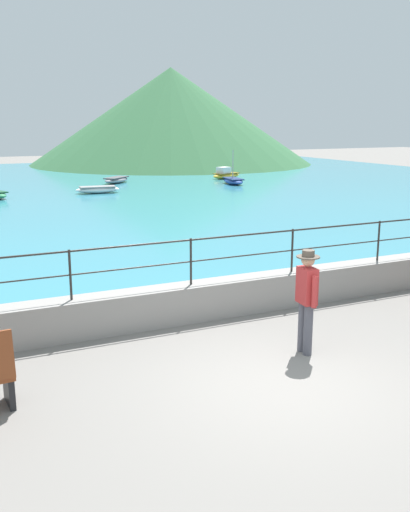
% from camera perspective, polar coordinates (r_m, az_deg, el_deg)
% --- Properties ---
extents(ground_plane, '(120.00, 120.00, 0.00)m').
position_cam_1_polar(ground_plane, '(8.77, 7.40, -12.38)').
color(ground_plane, slate).
extents(promenade_wall, '(20.00, 0.56, 0.70)m').
position_cam_1_polar(promenade_wall, '(11.27, -1.37, -4.50)').
color(promenade_wall, gray).
rests_on(promenade_wall, ground).
extents(railing, '(18.44, 0.04, 0.90)m').
position_cam_1_polar(railing, '(11.01, -1.40, 0.39)').
color(railing, '#282623').
rests_on(railing, promenade_wall).
extents(lake_water, '(64.00, 44.32, 0.06)m').
position_cam_1_polar(lake_water, '(32.96, -17.74, 5.99)').
color(lake_water, teal).
rests_on(lake_water, ground).
extents(hill_main, '(25.02, 25.02, 8.35)m').
position_cam_1_polar(hill_main, '(53.05, -3.34, 13.54)').
color(hill_main, '#33663D').
rests_on(hill_main, ground).
extents(person_walking, '(0.38, 0.57, 1.75)m').
position_cam_1_polar(person_walking, '(9.61, 9.94, -3.92)').
color(person_walking, '#4C4C56').
rests_on(person_walking, ground).
extents(boat_2, '(2.47, 1.64, 0.76)m').
position_cam_1_polar(boat_2, '(38.71, 2.05, 8.01)').
color(boat_2, gold).
rests_on(boat_2, lake_water).
extents(boat_5, '(2.37, 1.11, 0.36)m').
position_cam_1_polar(boat_5, '(31.23, -10.50, 6.45)').
color(boat_5, white).
rests_on(boat_5, lake_water).
extents(boat_6, '(1.25, 2.41, 2.02)m').
position_cam_1_polar(boat_6, '(35.21, 2.79, 7.39)').
color(boat_6, '#2D4C9E').
rests_on(boat_6, lake_water).
extents(boat_7, '(2.29, 2.23, 0.36)m').
position_cam_1_polar(boat_7, '(36.23, -8.70, 7.41)').
color(boat_7, gray).
rests_on(boat_7, lake_water).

